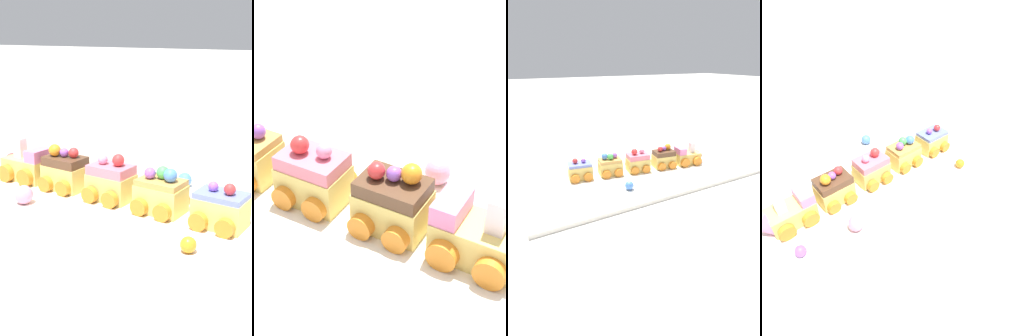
# 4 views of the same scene
# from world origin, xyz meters

# --- Properties ---
(ground_plane) EXTENTS (10.00, 10.00, 0.00)m
(ground_plane) POSITION_xyz_m (0.00, 0.00, 0.00)
(ground_plane) COLOR beige
(display_board) EXTENTS (0.79, 0.39, 0.01)m
(display_board) POSITION_xyz_m (0.00, 0.00, 0.01)
(display_board) COLOR white
(display_board) RESTS_ON ground_plane
(cake_train_locomotive) EXTENTS (0.11, 0.08, 0.08)m
(cake_train_locomotive) POSITION_xyz_m (0.18, -0.03, 0.04)
(cake_train_locomotive) COLOR #EACC66
(cake_train_locomotive) RESTS_ON display_board
(cake_car_chocolate) EXTENTS (0.08, 0.08, 0.08)m
(cake_car_chocolate) POSITION_xyz_m (0.08, -0.01, 0.04)
(cake_car_chocolate) COLOR #EACC66
(cake_car_chocolate) RESTS_ON display_board
(cake_car_strawberry) EXTENTS (0.08, 0.08, 0.08)m
(cake_car_strawberry) POSITION_xyz_m (-0.01, 0.00, 0.04)
(cake_car_strawberry) COLOR #EACC66
(cake_car_strawberry) RESTS_ON display_board
(gumball_pink) EXTENTS (0.03, 0.03, 0.03)m
(gumball_pink) POSITION_xyz_m (0.10, 0.08, 0.03)
(gumball_pink) COLOR pink
(gumball_pink) RESTS_ON display_board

